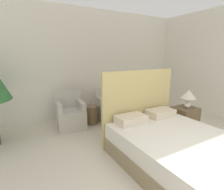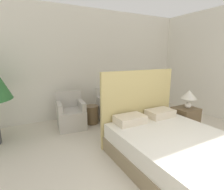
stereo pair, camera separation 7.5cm
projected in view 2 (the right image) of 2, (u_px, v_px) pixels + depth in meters
name	position (u px, v px, depth m)	size (l,w,h in m)	color
wall_back	(86.00, 64.00, 4.82)	(10.00, 0.06, 2.90)	silver
bed	(173.00, 146.00, 2.71)	(1.60, 2.01, 1.40)	#8C7A5B
armchair_near_window_left	(71.00, 116.00, 4.12)	(0.68, 0.70, 0.84)	#B7B2A8
armchair_near_window_right	(110.00, 110.00, 4.60)	(0.67, 0.70, 0.84)	#B7B2A8
nightstand	(185.00, 120.00, 3.82)	(0.48, 0.43, 0.57)	brown
table_lamp	(189.00, 96.00, 3.68)	(0.33, 0.33, 0.40)	white
side_table	(92.00, 114.00, 4.38)	(0.34, 0.34, 0.45)	brown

